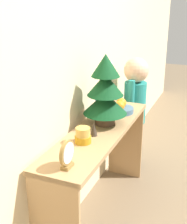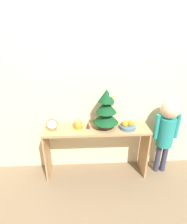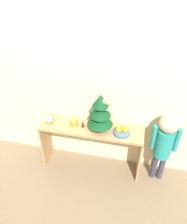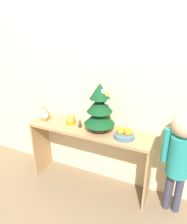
{
  "view_description": "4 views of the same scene",
  "coord_description": "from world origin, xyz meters",
  "px_view_note": "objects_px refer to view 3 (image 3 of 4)",
  "views": [
    {
      "loc": [
        -1.8,
        -0.55,
        1.54
      ],
      "look_at": [
        -0.06,
        0.18,
        0.85
      ],
      "focal_mm": 50.0,
      "sensor_mm": 36.0,
      "label": 1
    },
    {
      "loc": [
        -0.14,
        -1.72,
        1.75
      ],
      "look_at": [
        -0.04,
        0.19,
        0.91
      ],
      "focal_mm": 28.0,
      "sensor_mm": 36.0,
      "label": 2
    },
    {
      "loc": [
        0.46,
        -1.82,
        2.47
      ],
      "look_at": [
        0.02,
        0.19,
        0.93
      ],
      "focal_mm": 35.0,
      "sensor_mm": 36.0,
      "label": 3
    },
    {
      "loc": [
        0.86,
        -1.62,
        1.75
      ],
      "look_at": [
        0.06,
        0.14,
        0.91
      ],
      "focal_mm": 35.0,
      "sensor_mm": 36.0,
      "label": 4
    }
  ],
  "objects_px": {
    "desk_clock": "(49,119)",
    "child_figure": "(165,140)",
    "singing_bowl": "(74,121)",
    "figurine": "(83,124)",
    "mini_tree": "(101,113)",
    "fruit_bowl": "(122,131)"
  },
  "relations": [
    {
      "from": "fruit_bowl",
      "to": "singing_bowl",
      "type": "height_order",
      "value": "fruit_bowl"
    },
    {
      "from": "singing_bowl",
      "to": "figurine",
      "type": "bearing_deg",
      "value": -9.6
    },
    {
      "from": "mini_tree",
      "to": "fruit_bowl",
      "type": "distance_m",
      "value": 0.34
    },
    {
      "from": "mini_tree",
      "to": "singing_bowl",
      "type": "height_order",
      "value": "mini_tree"
    },
    {
      "from": "child_figure",
      "to": "mini_tree",
      "type": "bearing_deg",
      "value": 179.64
    },
    {
      "from": "singing_bowl",
      "to": "child_figure",
      "type": "xyz_separation_m",
      "value": [
        1.11,
        -0.02,
        -0.07
      ]
    },
    {
      "from": "figurine",
      "to": "child_figure",
      "type": "xyz_separation_m",
      "value": [
        0.99,
        -0.0,
        -0.07
      ]
    },
    {
      "from": "figurine",
      "to": "singing_bowl",
      "type": "bearing_deg",
      "value": 170.4
    },
    {
      "from": "desk_clock",
      "to": "figurine",
      "type": "distance_m",
      "value": 0.43
    },
    {
      "from": "fruit_bowl",
      "to": "desk_clock",
      "type": "distance_m",
      "value": 0.91
    },
    {
      "from": "fruit_bowl",
      "to": "child_figure",
      "type": "distance_m",
      "value": 0.51
    },
    {
      "from": "figurine",
      "to": "child_figure",
      "type": "distance_m",
      "value": 0.99
    },
    {
      "from": "desk_clock",
      "to": "child_figure",
      "type": "bearing_deg",
      "value": 1.2
    },
    {
      "from": "child_figure",
      "to": "desk_clock",
      "type": "bearing_deg",
      "value": -178.8
    },
    {
      "from": "child_figure",
      "to": "singing_bowl",
      "type": "bearing_deg",
      "value": 178.93
    },
    {
      "from": "mini_tree",
      "to": "fruit_bowl",
      "type": "bearing_deg",
      "value": -6.22
    },
    {
      "from": "mini_tree",
      "to": "fruit_bowl",
      "type": "height_order",
      "value": "mini_tree"
    },
    {
      "from": "desk_clock",
      "to": "child_figure",
      "type": "height_order",
      "value": "child_figure"
    },
    {
      "from": "singing_bowl",
      "to": "child_figure",
      "type": "height_order",
      "value": "child_figure"
    },
    {
      "from": "fruit_bowl",
      "to": "singing_bowl",
      "type": "distance_m",
      "value": 0.61
    },
    {
      "from": "desk_clock",
      "to": "figurine",
      "type": "xyz_separation_m",
      "value": [
        0.43,
        0.03,
        -0.03
      ]
    },
    {
      "from": "singing_bowl",
      "to": "child_figure",
      "type": "bearing_deg",
      "value": -1.07
    }
  ]
}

